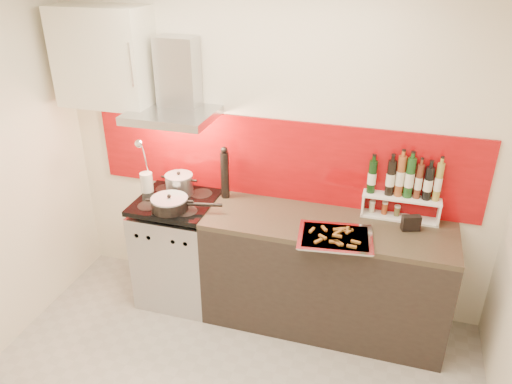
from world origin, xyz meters
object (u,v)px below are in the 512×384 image
(counter, at_px, (325,274))
(baking_tray, at_px, (335,237))
(range_stove, at_px, (180,250))
(pepper_mill, at_px, (225,173))
(stock_pot, at_px, (179,184))
(saute_pan, at_px, (171,204))

(counter, relative_size, baking_tray, 3.29)
(range_stove, relative_size, pepper_mill, 2.14)
(stock_pot, bearing_deg, range_stove, -83.54)
(counter, distance_m, saute_pan, 1.28)
(counter, bearing_deg, saute_pan, -172.34)
(stock_pot, height_order, pepper_mill, pepper_mill)
(baking_tray, bearing_deg, counter, 111.25)
(stock_pot, distance_m, saute_pan, 0.27)
(counter, xyz_separation_m, pepper_mill, (-0.85, 0.17, 0.66))
(pepper_mill, relative_size, baking_tray, 0.78)
(baking_tray, bearing_deg, pepper_mill, 157.96)
(range_stove, xyz_separation_m, baking_tray, (1.28, -0.20, 0.47))
(range_stove, relative_size, counter, 0.51)
(saute_pan, distance_m, pepper_mill, 0.48)
(range_stove, bearing_deg, stock_pot, 96.46)
(range_stove, distance_m, counter, 1.20)
(counter, height_order, baking_tray, baking_tray)
(pepper_mill, bearing_deg, range_stove, -153.01)
(stock_pot, xyz_separation_m, baking_tray, (1.29, -0.31, -0.08))
(range_stove, xyz_separation_m, saute_pan, (0.04, -0.15, 0.52))
(counter, xyz_separation_m, baking_tray, (0.08, -0.20, 0.47))
(counter, relative_size, stock_pot, 8.18)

